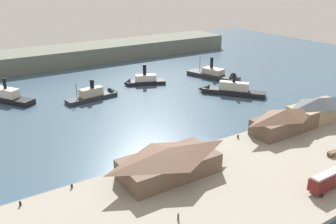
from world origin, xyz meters
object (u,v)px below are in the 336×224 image
(street_tram, at_px, (328,179))
(pedestrian_at_waters_edge, at_px, (178,217))
(ferry_approaching_west, at_px, (97,95))
(ferry_shed_west_terminal, at_px, (285,120))
(ferry_mid_harbor, at_px, (219,76))
(pedestrian_by_tram, at_px, (335,171))
(ferry_moored_east, at_px, (228,90))
(ferry_shed_central_terminal, at_px, (169,161))
(ferry_shed_customs_shed, at_px, (318,109))
(ferry_approaching_east, at_px, (142,81))
(mooring_post_center_east, at_px, (72,186))
(mooring_post_center_west, at_px, (215,143))
(horse_cart, at_px, (336,151))
(mooring_post_east, at_px, (238,136))
(mooring_post_west, at_px, (20,203))
(ferry_near_quay, at_px, (3,96))

(street_tram, distance_m, pedestrian_at_waters_edge, 32.45)
(ferry_approaching_west, bearing_deg, ferry_shed_west_terminal, -61.08)
(ferry_shed_west_terminal, bearing_deg, ferry_mid_harbor, 67.56)
(pedestrian_by_tram, bearing_deg, ferry_moored_east, 70.88)
(ferry_shed_central_terminal, distance_m, ferry_mid_harbor, 83.97)
(ferry_shed_central_terminal, bearing_deg, ferry_shed_customs_shed, 2.66)
(pedestrian_at_waters_edge, distance_m, ferry_approaching_east, 89.62)
(ferry_mid_harbor, xyz_separation_m, ferry_approaching_east, (-32.05, 11.07, 0.16))
(ferry_shed_central_terminal, distance_m, ferry_approaching_east, 73.88)
(ferry_shed_west_terminal, height_order, mooring_post_center_east, ferry_shed_west_terminal)
(pedestrian_by_tram, height_order, mooring_post_center_west, pedestrian_by_tram)
(ferry_shed_central_terminal, relative_size, horse_cart, 3.77)
(ferry_shed_central_terminal, relative_size, mooring_post_center_east, 24.29)
(ferry_shed_west_terminal, xyz_separation_m, ferry_shed_customs_shed, (14.98, 0.40, 0.22))
(ferry_shed_west_terminal, xyz_separation_m, mooring_post_east, (-13.98, 3.58, -2.87))
(horse_cart, bearing_deg, mooring_post_west, 164.04)
(pedestrian_by_tram, bearing_deg, ferry_shed_central_terminal, 147.59)
(mooring_post_west, bearing_deg, mooring_post_east, -0.02)
(ferry_shed_west_terminal, xyz_separation_m, pedestrian_by_tram, (-8.79, -21.87, -2.60))
(ferry_moored_east, height_order, ferry_approaching_east, ferry_moored_east)
(mooring_post_center_west, distance_m, ferry_approaching_east, 62.72)
(horse_cart, height_order, mooring_post_center_west, horse_cart)
(ferry_shed_customs_shed, bearing_deg, horse_cart, -132.45)
(ferry_near_quay, bearing_deg, ferry_shed_central_terminal, -74.11)
(pedestrian_by_tram, relative_size, ferry_moored_east, 0.07)
(street_tram, relative_size, ferry_near_quay, 0.44)
(mooring_post_west, relative_size, ferry_near_quay, 0.04)
(ferry_moored_east, distance_m, ferry_near_quay, 82.26)
(mooring_post_east, xyz_separation_m, mooring_post_center_east, (-45.71, 0.70, 0.00))
(ferry_near_quay, bearing_deg, ferry_moored_east, -27.36)
(street_tram, xyz_separation_m, mooring_post_west, (-54.34, 28.18, -1.92))
(mooring_post_east, distance_m, mooring_post_center_east, 45.72)
(horse_cart, relative_size, ferry_near_quay, 0.26)
(ferry_mid_harbor, bearing_deg, mooring_post_west, -151.31)
(ferry_moored_east, distance_m, ferry_approaching_east, 35.67)
(pedestrian_by_tram, relative_size, pedestrian_at_waters_edge, 1.01)
(ferry_shed_customs_shed, xyz_separation_m, ferry_near_quay, (-76.60, 73.88, -3.06))
(mooring_post_center_west, height_order, mooring_post_center_east, same)
(mooring_post_east, relative_size, ferry_approaching_east, 0.05)
(street_tram, bearing_deg, ferry_shed_central_terminal, 137.17)
(mooring_post_west, bearing_deg, mooring_post_center_east, 3.78)
(street_tram, height_order, pedestrian_at_waters_edge, street_tram)
(ferry_mid_harbor, height_order, ferry_approaching_west, ferry_mid_harbor)
(mooring_post_center_east, relative_size, ferry_mid_harbor, 0.03)
(ferry_moored_east, xyz_separation_m, ferry_approaching_east, (-21.12, 28.75, -0.08))
(mooring_post_center_west, distance_m, mooring_post_east, 7.80)
(pedestrian_by_tram, bearing_deg, ferry_shed_customs_shed, 43.13)
(ferry_shed_customs_shed, bearing_deg, ferry_approaching_west, 129.16)
(pedestrian_at_waters_edge, relative_size, mooring_post_center_west, 1.74)
(pedestrian_by_tram, distance_m, mooring_post_east, 25.98)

